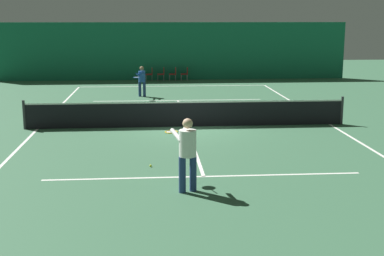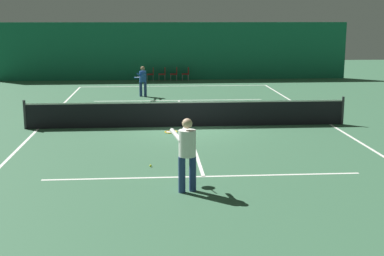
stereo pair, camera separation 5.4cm
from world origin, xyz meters
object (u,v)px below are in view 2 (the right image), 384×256
object	(u,v)px
courtside_chair_1	(163,73)
tennis_ball	(151,166)
courtside_chair_3	(187,73)
tennis_net	(187,113)
courtside_chair_0	(151,73)
player_near	(187,149)
player_far	(143,79)
courtside_chair_2	(175,73)

from	to	relation	value
courtside_chair_1	tennis_ball	size ratio (longest dim) A/B	12.73
courtside_chair_3	tennis_ball	xyz separation A→B (m)	(-2.29, -20.08, -0.45)
tennis_net	tennis_ball	distance (m)	5.58
tennis_net	courtside_chair_0	world-z (taller)	tennis_net
courtside_chair_0	tennis_ball	distance (m)	20.09
courtside_chair_3	tennis_ball	world-z (taller)	courtside_chair_3
player_near	tennis_ball	xyz separation A→B (m)	(-0.86, 2.15, -0.99)
courtside_chair_0	player_near	bearing A→B (deg)	2.13
player_far	courtside_chair_0	xyz separation A→B (m)	(0.44, 6.90, -0.42)
courtside_chair_0	courtside_chair_1	world-z (taller)	same
player_far	tennis_ball	xyz separation A→B (m)	(0.41, -13.18, -0.87)
courtside_chair_3	courtside_chair_2	bearing A→B (deg)	-90.00
tennis_net	courtside_chair_1	bearing A→B (deg)	92.27
tennis_net	player_far	xyz separation A→B (m)	(-1.78, 7.79, 0.40)
courtside_chair_2	courtside_chair_3	size ratio (longest dim) A/B	1.00
player_near	courtside_chair_1	size ratio (longest dim) A/B	2.10
courtside_chair_3	tennis_ball	size ratio (longest dim) A/B	12.73
courtside_chair_3	player_far	bearing A→B (deg)	-21.37
player_near	courtside_chair_3	world-z (taller)	player_near
courtside_chair_2	courtside_chair_3	bearing A→B (deg)	90.00
tennis_ball	player_far	bearing A→B (deg)	91.78
player_far	courtside_chair_3	bearing A→B (deg)	173.74
tennis_net	courtside_chair_1	xyz separation A→B (m)	(-0.58, 14.69, -0.03)
player_far	courtside_chair_0	size ratio (longest dim) A/B	1.85
player_near	tennis_ball	bearing A→B (deg)	2.36
player_far	tennis_ball	size ratio (longest dim) A/B	23.57
courtside_chair_0	courtside_chair_3	world-z (taller)	same
player_near	player_far	bearing A→B (deg)	-14.67
player_far	courtside_chair_2	bearing A→B (deg)	179.35
player_near	courtside_chair_2	world-z (taller)	player_near
courtside_chair_2	tennis_ball	world-z (taller)	courtside_chair_2
courtside_chair_2	player_near	bearing A→B (deg)	-1.75
courtside_chair_3	courtside_chair_1	bearing A→B (deg)	-90.00
tennis_net	tennis_ball	world-z (taller)	tennis_net
courtside_chair_3	courtside_chair_0	bearing A→B (deg)	-90.00
tennis_net	courtside_chair_3	distance (m)	14.72
player_near	player_far	world-z (taller)	player_near
courtside_chair_2	courtside_chair_3	world-z (taller)	same
courtside_chair_0	courtside_chair_2	bearing A→B (deg)	90.00
courtside_chair_1	tennis_ball	distance (m)	20.10
courtside_chair_2	courtside_chair_3	distance (m)	0.75
tennis_net	courtside_chair_1	size ratio (longest dim) A/B	14.29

